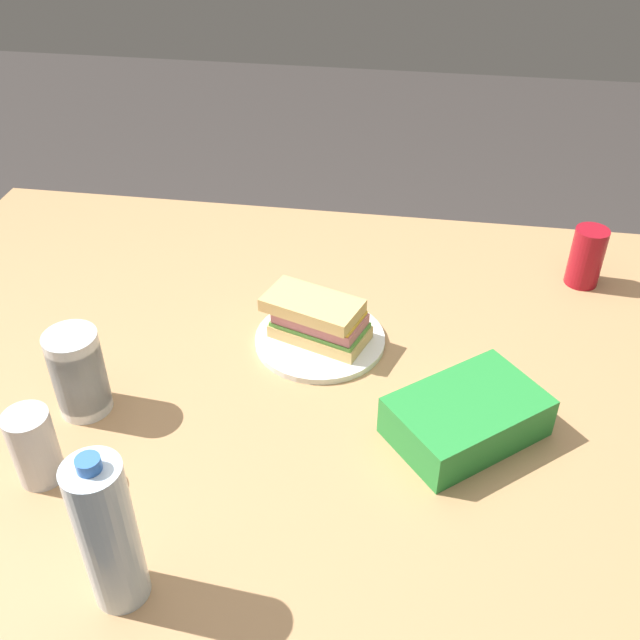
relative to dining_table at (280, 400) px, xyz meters
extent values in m
plane|color=#383330|center=(0.00, 0.00, -0.69)|extent=(8.00, 8.00, 0.00)
cube|color=tan|center=(0.00, 0.00, 0.06)|extent=(1.58, 1.14, 0.04)
cylinder|color=#977049|center=(-0.71, -0.49, -0.32)|extent=(0.07, 0.07, 0.73)
cylinder|color=#977049|center=(0.71, -0.49, -0.32)|extent=(0.07, 0.07, 0.73)
cylinder|color=white|center=(-0.06, -0.08, 0.09)|extent=(0.24, 0.24, 0.01)
cube|color=#DBB26B|center=(-0.06, -0.08, 0.11)|extent=(0.19, 0.14, 0.02)
cube|color=#599E3F|center=(-0.06, -0.08, 0.12)|extent=(0.18, 0.14, 0.01)
cube|color=#C6727A|center=(-0.06, -0.08, 0.14)|extent=(0.17, 0.13, 0.02)
cube|color=yellow|center=(-0.06, -0.08, 0.15)|extent=(0.17, 0.12, 0.01)
cube|color=#DBB26B|center=(-0.05, -0.07, 0.17)|extent=(0.19, 0.14, 0.02)
cylinder|color=maroon|center=(-0.56, -0.35, 0.15)|extent=(0.07, 0.07, 0.12)
cube|color=#268C38|center=(-0.32, 0.12, 0.12)|extent=(0.27, 0.26, 0.07)
cylinder|color=silver|center=(0.11, 0.46, 0.20)|extent=(0.07, 0.07, 0.23)
cylinder|color=blue|center=(0.11, 0.46, 0.32)|extent=(0.03, 0.03, 0.02)
cylinder|color=silver|center=(0.29, 0.15, 0.13)|extent=(0.08, 0.08, 0.09)
cylinder|color=silver|center=(0.29, 0.15, 0.15)|extent=(0.08, 0.08, 0.09)
cylinder|color=silver|center=(0.29, 0.15, 0.17)|extent=(0.08, 0.08, 0.09)
cylinder|color=silver|center=(0.29, 0.15, 0.19)|extent=(0.08, 0.08, 0.09)
cylinder|color=silver|center=(0.29, 0.30, 0.15)|extent=(0.07, 0.07, 0.12)
camera|label=1|loc=(-0.22, 0.96, 0.92)|focal=41.13mm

